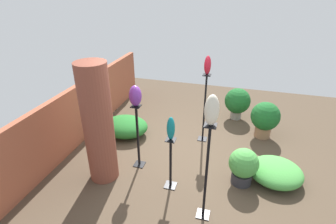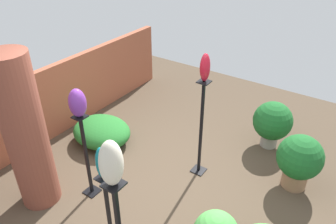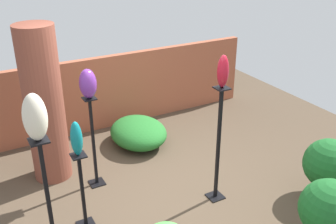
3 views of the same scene
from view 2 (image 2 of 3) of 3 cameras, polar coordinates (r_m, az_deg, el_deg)
name	(u,v)px [view 2 (image 2 of 3)]	position (r m, az deg, el deg)	size (l,w,h in m)	color
ground_plane	(167,186)	(4.90, -0.25, -12.72)	(8.00, 8.00, 0.00)	#4C3D2D
brick_wall_back	(51,103)	(5.95, -19.63, 1.56)	(5.60, 0.12, 1.27)	#9E5138
brick_pillar	(26,135)	(4.41, -23.54, -3.62)	(0.51, 0.51, 2.14)	brown
pedestal_violet	(87,160)	(4.56, -13.94, -8.08)	(0.20, 0.20, 1.27)	black
pedestal_ruby	(201,133)	(4.73, 5.74, -3.63)	(0.20, 0.20, 1.53)	black
pedestal_teal	(108,211)	(4.05, -10.37, -16.60)	(0.20, 0.20, 0.96)	black
art_vase_violet	(78,103)	(4.07, -15.48, 1.53)	(0.21, 0.22, 0.38)	#6B2D8C
art_vase_ruby	(205,68)	(4.23, 6.46, 7.70)	(0.13, 0.14, 0.39)	maroon
art_vase_ivory	(111,163)	(2.53, -9.87, -8.80)	(0.20, 0.18, 0.41)	beige
art_vase_teal	(102,163)	(3.55, -11.48, -8.68)	(0.13, 0.13, 0.40)	#0F727A
potted_plant_near_pillar	(299,159)	(4.95, 21.91, -7.65)	(0.64, 0.64, 0.84)	#936B4C
potted_plant_walkway_edge	(272,122)	(5.65, 17.73, -1.65)	(0.64, 0.64, 0.82)	gray
foliage_bed_west	(102,132)	(5.73, -11.46, -3.36)	(0.87, 1.05, 0.41)	#236B28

